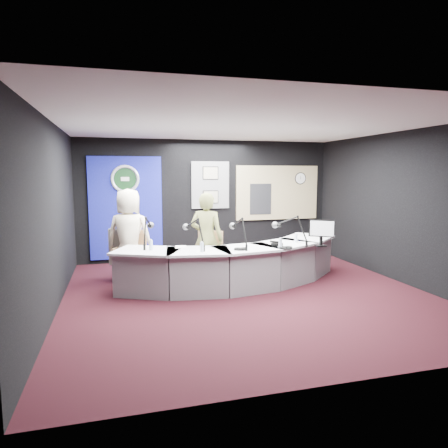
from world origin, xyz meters
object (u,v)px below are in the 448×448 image
object	(u,v)px
broadcast_desk	(236,265)
armchair_right	(207,260)
person_woman	(207,239)
armchair_left	(130,256)
person_man	(129,236)

from	to	relation	value
broadcast_desk	armchair_right	size ratio (longest dim) A/B	5.05
broadcast_desk	person_woman	bearing A→B (deg)	153.09
broadcast_desk	armchair_left	size ratio (longest dim) A/B	4.65
broadcast_desk	armchair_right	xyz separation A→B (m)	(-0.48, 0.24, 0.07)
person_man	armchair_right	bearing A→B (deg)	179.33
armchair_right	person_man	world-z (taller)	person_man
broadcast_desk	person_man	size ratio (longest dim) A/B	2.58
armchair_right	person_woman	distance (m)	0.40
broadcast_desk	armchair_left	bearing A→B (deg)	157.35
person_man	person_woman	size ratio (longest dim) A/B	1.04
person_woman	armchair_right	bearing A→B (deg)	-0.00
armchair_left	person_woman	distance (m)	1.50
broadcast_desk	armchair_left	xyz separation A→B (m)	(-1.84, 0.77, 0.11)
armchair_left	person_man	distance (m)	0.39
armchair_left	armchair_right	distance (m)	1.46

